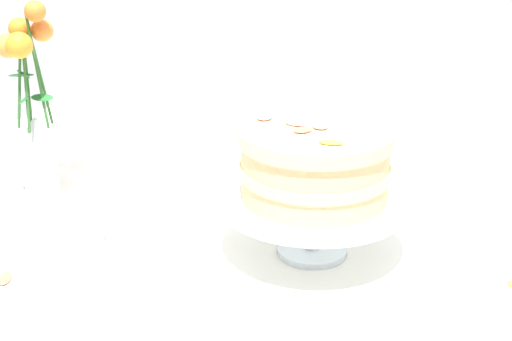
# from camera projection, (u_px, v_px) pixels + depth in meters

# --- Properties ---
(dining_table) EXTENTS (1.40, 1.00, 0.74)m
(dining_table) POSITION_uv_depth(u_px,v_px,m) (215.00, 284.00, 1.21)
(dining_table) COLOR white
(dining_table) RESTS_ON ground
(linen_napkin) EXTENTS (0.35, 0.35, 0.00)m
(linen_napkin) POSITION_uv_depth(u_px,v_px,m) (312.00, 253.00, 1.12)
(linen_napkin) COLOR white
(linen_napkin) RESTS_ON dining_table
(cake_stand) EXTENTS (0.29, 0.29, 0.10)m
(cake_stand) POSITION_uv_depth(u_px,v_px,m) (313.00, 206.00, 1.09)
(cake_stand) COLOR silver
(cake_stand) RESTS_ON linen_napkin
(layer_cake) EXTENTS (0.23, 0.23, 0.11)m
(layer_cake) POSITION_uv_depth(u_px,v_px,m) (315.00, 162.00, 1.06)
(layer_cake) COLOR beige
(layer_cake) RESTS_ON cake_stand
(flower_vase) EXTENTS (0.10, 0.10, 0.35)m
(flower_vase) POSITION_uv_depth(u_px,v_px,m) (34.00, 117.00, 1.29)
(flower_vase) COLOR silver
(flower_vase) RESTS_ON dining_table
(teacup) EXTENTS (0.13, 0.13, 0.06)m
(teacup) POSITION_uv_depth(u_px,v_px,m) (82.00, 227.00, 1.15)
(teacup) COLOR white
(teacup) RESTS_ON dining_table
(loose_petal_3) EXTENTS (0.04, 0.04, 0.01)m
(loose_petal_3) POSITION_uv_depth(u_px,v_px,m) (5.00, 278.00, 1.05)
(loose_petal_3) COLOR #E56B51
(loose_petal_3) RESTS_ON dining_table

